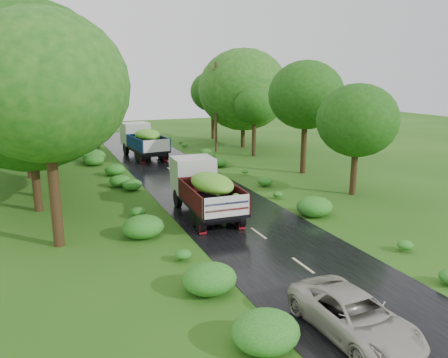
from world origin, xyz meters
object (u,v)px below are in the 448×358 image
truck_near (204,186)px  truck_far (142,139)px  car (354,315)px  utility_pole (216,106)px

truck_near → truck_far: bearing=90.5°
car → utility_pole: utility_pole is taller
truck_near → utility_pole: (8.06, 18.54, 2.90)m
car → utility_pole: 32.39m
truck_far → utility_pole: utility_pole is taller
truck_far → utility_pole: size_ratio=0.84×
utility_pole → car: bearing=-112.7°
truck_near → truck_far: truck_far is taller
car → utility_pole: size_ratio=0.52×
car → truck_far: bearing=86.6°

